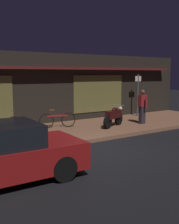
# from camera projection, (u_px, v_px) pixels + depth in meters

# --- Properties ---
(ground_plane) EXTENTS (60.00, 60.00, 0.00)m
(ground_plane) POSITION_uv_depth(u_px,v_px,m) (105.00, 149.00, 9.39)
(ground_plane) COLOR black
(sidewalk_slab) EXTENTS (18.00, 4.00, 0.15)m
(sidewalk_slab) POSITION_uv_depth(u_px,v_px,m) (65.00, 132.00, 11.87)
(sidewalk_slab) COLOR brown
(sidewalk_slab) RESTS_ON ground_plane
(storefront_building) EXTENTS (18.00, 3.30, 3.60)m
(storefront_building) POSITION_uv_depth(u_px,v_px,m) (34.00, 89.00, 14.43)
(storefront_building) COLOR black
(storefront_building) RESTS_ON ground_plane
(motorcycle) EXTENTS (1.60, 0.88, 0.97)m
(motorcycle) POSITION_uv_depth(u_px,v_px,m) (114.00, 116.00, 12.60)
(motorcycle) COLOR black
(motorcycle) RESTS_ON sidewalk_slab
(bicycle_parked) EXTENTS (1.60, 0.59, 0.91)m
(bicycle_parked) POSITION_uv_depth(u_px,v_px,m) (57.00, 120.00, 12.39)
(bicycle_parked) COLOR black
(bicycle_parked) RESTS_ON sidewalk_slab
(bicycle_extra) EXTENTS (1.65, 0.42, 0.91)m
(bicycle_extra) POSITION_uv_depth(u_px,v_px,m) (1.00, 124.00, 11.30)
(bicycle_extra) COLOR black
(bicycle_extra) RESTS_ON sidewalk_slab
(person_bystander) EXTENTS (0.38, 0.61, 1.67)m
(person_bystander) POSITION_uv_depth(u_px,v_px,m) (142.00, 106.00, 13.29)
(person_bystander) COLOR #28232D
(person_bystander) RESTS_ON sidewalk_slab
(sign_post) EXTENTS (0.44, 0.09, 2.40)m
(sign_post) POSITION_uv_depth(u_px,v_px,m) (138.00, 92.00, 15.71)
(sign_post) COLOR #47474C
(sign_post) RESTS_ON sidewalk_slab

